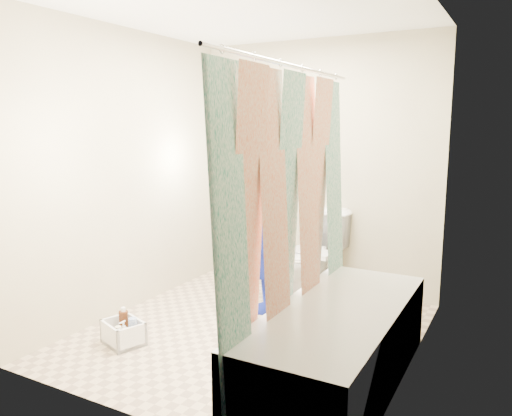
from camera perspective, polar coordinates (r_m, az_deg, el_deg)
The scene contains 14 objects.
floor at distance 4.02m, azimuth -0.58°, elevation -14.04°, with size 2.60×2.60×0.00m, color tan.
ceiling at distance 3.77m, azimuth -0.65°, elevation 21.70°, with size 2.40×2.60×0.02m, color white.
wall_back at distance 4.88m, azimuth 6.87°, elevation 4.69°, with size 2.40×0.02×2.40m, color #BDB591.
wall_front at distance 2.65m, azimuth -14.41°, elevation 0.42°, with size 2.40×0.02×2.40m, color #BDB591.
wall_left at distance 4.41m, azimuth -14.40°, elevation 3.95°, with size 0.02×2.60×2.40m, color #BDB591.
wall_right at distance 3.29m, azimuth 17.95°, elevation 1.98°, with size 0.02×2.60×2.40m, color #BDB591.
bathtub at distance 3.24m, azimuth 9.28°, elevation -15.04°, with size 0.70×1.75×0.50m.
curtain_rod at distance 3.09m, azimuth 4.14°, elevation 15.90°, with size 0.02×0.02×1.90m, color silver.
shower_curtain at distance 3.12m, azimuth 3.93°, elevation -1.32°, with size 0.06×1.75×1.80m, color white.
toilet at distance 4.60m, azimuth 6.32°, elevation -5.56°, with size 0.46×0.81×0.82m, color silver.
tank_lid at distance 4.47m, azimuth 5.59°, elevation -5.06°, with size 0.51×0.22×0.04m, color white.
tank_internals at distance 4.73m, azimuth 7.07°, elevation -0.21°, with size 0.20×0.07×0.27m.
plumber at distance 4.29m, azimuth 1.41°, elevation 0.07°, with size 0.66×0.43×1.80m, color #0F2F9C.
cleaning_caddy at distance 3.91m, azimuth -14.87°, elevation -13.73°, with size 0.36×0.32×0.22m.
Camera 1 is at (1.79, -3.22, 1.61)m, focal length 35.00 mm.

